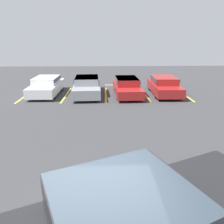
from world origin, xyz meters
TOP-DOWN VIEW (x-y plane):
  - stall_stripe_a at (-5.50, 12.53)m, footprint 0.12×4.57m
  - stall_stripe_b at (-2.61, 12.53)m, footprint 0.12×4.57m
  - stall_stripe_c at (0.28, 12.53)m, footprint 0.12×4.57m
  - stall_stripe_d at (3.17, 12.53)m, footprint 0.12×4.57m
  - stall_stripe_e at (6.05, 12.53)m, footprint 0.12×4.57m
  - parked_sedan_a at (-4.04, 12.75)m, footprint 1.86×4.40m
  - parked_sedan_b at (-1.07, 12.50)m, footprint 2.06×4.81m
  - parked_sedan_c at (1.82, 12.49)m, footprint 1.86×4.82m
  - parked_sedan_d at (4.57, 12.53)m, footprint 1.88×4.47m
  - wheel_stop_curb at (1.07, 15.29)m, footprint 1.67×0.20m

SIDE VIEW (x-z plane):
  - stall_stripe_a at x=-5.50m, z-range 0.00..0.01m
  - stall_stripe_b at x=-2.61m, z-range 0.00..0.01m
  - stall_stripe_c at x=0.28m, z-range 0.00..0.01m
  - stall_stripe_d at x=3.17m, z-range 0.00..0.01m
  - stall_stripe_e at x=6.05m, z-range 0.00..0.01m
  - wheel_stop_curb at x=1.07m, z-range 0.00..0.14m
  - parked_sedan_c at x=1.82m, z-range 0.04..1.26m
  - parked_sedan_a at x=-4.04m, z-range 0.04..1.29m
  - parked_sedan_d at x=4.57m, z-range 0.04..1.31m
  - parked_sedan_b at x=-1.07m, z-range 0.04..1.34m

